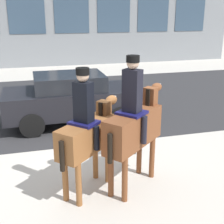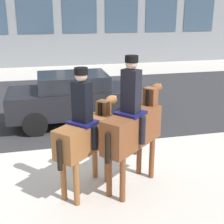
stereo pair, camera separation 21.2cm
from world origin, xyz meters
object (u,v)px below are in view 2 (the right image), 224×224
(mounted_horse_lead, at_px, (86,132))
(mounted_horse_companion, at_px, (133,125))
(street_car_near_lane, at_px, (76,98))
(pedestrian_bystander, at_px, (133,112))

(mounted_horse_lead, xyz_separation_m, mounted_horse_companion, (0.90, -0.06, 0.08))
(street_car_near_lane, bearing_deg, mounted_horse_lead, -93.74)
(mounted_horse_companion, relative_size, pedestrian_bystander, 1.46)
(mounted_horse_companion, bearing_deg, mounted_horse_lead, 135.40)
(mounted_horse_lead, relative_size, mounted_horse_companion, 0.93)
(mounted_horse_lead, xyz_separation_m, street_car_near_lane, (0.25, 3.86, -0.41))
(mounted_horse_companion, relative_size, street_car_near_lane, 0.64)
(pedestrian_bystander, bearing_deg, mounted_horse_lead, -0.21)
(mounted_horse_lead, relative_size, pedestrian_bystander, 1.35)
(mounted_horse_companion, distance_m, pedestrian_bystander, 1.51)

